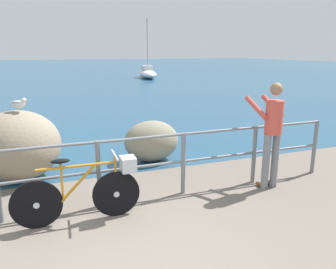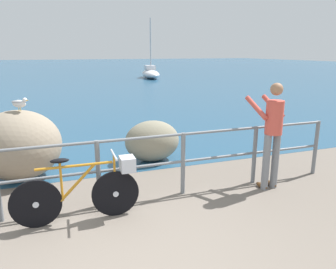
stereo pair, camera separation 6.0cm
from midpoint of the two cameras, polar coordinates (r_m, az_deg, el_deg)
ground_plane at (r=22.95m, az=-18.30°, el=7.97°), size 120.00×120.00×0.10m
sea_surface at (r=50.75m, az=-19.35°, el=11.12°), size 120.00×90.00×0.01m
promenade_railing at (r=4.85m, az=-11.87°, el=-5.46°), size 8.12×0.07×1.02m
bicycle at (r=4.56m, az=-13.56°, el=-9.14°), size 1.70×0.48×0.92m
person_at_railing at (r=5.57m, az=18.16°, el=0.56°), size 0.50×0.66×1.78m
breakwater_boulder_main at (r=6.36m, az=-24.50°, el=-1.72°), size 1.48×1.33×1.26m
breakwater_boulder_right at (r=6.81m, az=-2.54°, el=-1.14°), size 1.16×0.83×0.86m
seagull at (r=6.12m, az=-24.46°, el=5.08°), size 0.32×0.24×0.23m
sailboat at (r=28.34m, az=-3.04°, el=10.73°), size 1.82×4.53×4.90m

